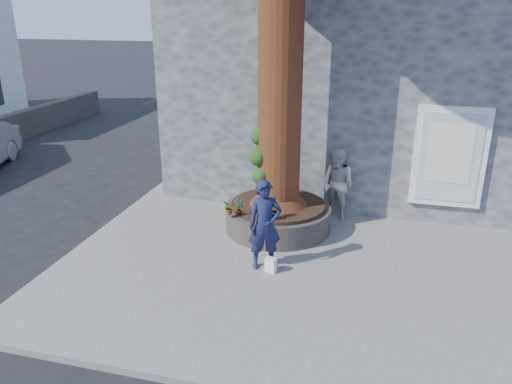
# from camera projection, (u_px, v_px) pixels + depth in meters

# --- Properties ---
(ground) EXTENTS (120.00, 120.00, 0.00)m
(ground) POSITION_uv_depth(u_px,v_px,m) (214.00, 272.00, 9.49)
(ground) COLOR black
(ground) RESTS_ON ground
(pavement) EXTENTS (9.00, 8.00, 0.12)m
(pavement) POSITION_uv_depth(u_px,v_px,m) (301.00, 255.00, 10.01)
(pavement) COLOR slate
(pavement) RESTS_ON ground
(yellow_line) EXTENTS (0.10, 30.00, 0.01)m
(yellow_line) POSITION_uv_depth(u_px,v_px,m) (100.00, 233.00, 11.12)
(yellow_line) COLOR yellow
(yellow_line) RESTS_ON ground
(stone_shop) EXTENTS (10.30, 8.30, 6.30)m
(stone_shop) POSITION_uv_depth(u_px,v_px,m) (376.00, 65.00, 14.30)
(stone_shop) COLOR #4D4F52
(stone_shop) RESTS_ON ground
(planter) EXTENTS (2.30, 2.30, 0.60)m
(planter) POSITION_uv_depth(u_px,v_px,m) (278.00, 216.00, 10.96)
(planter) COLOR black
(planter) RESTS_ON pavement
(man) EXTENTS (0.74, 0.62, 1.71)m
(man) POSITION_uv_depth(u_px,v_px,m) (265.00, 225.00, 9.15)
(man) COLOR #161B3D
(man) RESTS_ON pavement
(woman) EXTENTS (1.02, 0.97, 1.66)m
(woman) POSITION_uv_depth(u_px,v_px,m) (338.00, 184.00, 11.33)
(woman) COLOR beige
(woman) RESTS_ON pavement
(shopping_bag) EXTENTS (0.23, 0.17, 0.28)m
(shopping_bag) POSITION_uv_depth(u_px,v_px,m) (271.00, 265.00, 9.22)
(shopping_bag) COLOR white
(shopping_bag) RESTS_ON pavement
(plant_a) EXTENTS (0.23, 0.22, 0.36)m
(plant_a) POSITION_uv_depth(u_px,v_px,m) (239.00, 207.00, 10.17)
(plant_a) COLOR gray
(plant_a) RESTS_ON planter
(plant_b) EXTENTS (0.29, 0.29, 0.38)m
(plant_b) POSITION_uv_depth(u_px,v_px,m) (273.00, 210.00, 10.00)
(plant_b) COLOR gray
(plant_b) RESTS_ON planter
(plant_c) EXTENTS (0.25, 0.25, 0.33)m
(plant_c) POSITION_uv_depth(u_px,v_px,m) (260.00, 181.00, 11.72)
(plant_c) COLOR gray
(plant_c) RESTS_ON planter
(plant_d) EXTENTS (0.27, 0.29, 0.28)m
(plant_d) POSITION_uv_depth(u_px,v_px,m) (229.00, 208.00, 10.24)
(plant_d) COLOR gray
(plant_d) RESTS_ON planter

